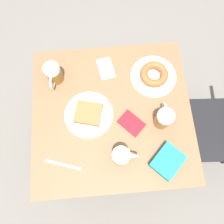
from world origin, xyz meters
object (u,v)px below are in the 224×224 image
Objects in this scene: napkin_folded at (106,68)px; fork at (63,165)px; passport_near_edge at (131,123)px; plate_with_cake at (89,115)px; blue_pouch at (167,161)px; beer_mug_left at (164,118)px; plate_with_donut at (154,75)px; beer_mug_right at (121,156)px; beer_mug_center at (54,74)px.

fork is (0.50, -0.24, -0.00)m from napkin_folded.
napkin_folded is 0.34m from passport_near_edge.
plate_with_cake reaches higher than passport_near_edge.
napkin_folded is at bearing -154.05° from blue_pouch.
beer_mug_left is at bearing 89.40° from passport_near_edge.
fork is at bearing -49.27° from plate_with_donut.
beer_mug_left is 0.16m from passport_near_edge.
passport_near_edge is (-0.00, -0.15, -0.06)m from beer_mug_left.
passport_near_edge is at bearing -30.31° from plate_with_donut.
plate_with_donut is 0.29m from passport_near_edge.
napkin_folded is at bearing -175.56° from beer_mug_right.
plate_with_cake is 1.43× the size of fork.
beer_mug_right is 0.22m from blue_pouch.
plate_with_cake is at bearing 36.84° from beer_mug_center.
plate_with_donut is at bearing 117.96° from plate_with_cake.
plate_with_cake reaches higher than fork.
plate_with_cake is 2.02× the size of beer_mug_center.
beer_mug_center is at bearing -117.92° from beer_mug_left.
napkin_folded is at bearing 153.97° from fork.
plate_with_cake is at bearing 149.98° from fork.
napkin_folded is (-0.04, 0.27, -0.06)m from beer_mug_center.
fork is 0.39m from passport_near_edge.
plate_with_cake reaches higher than blue_pouch.
fork is at bearing -87.68° from beer_mug_right.
passport_near_edge is at bearing 53.55° from beer_mug_center.
plate_with_donut reaches higher than plate_with_cake.
beer_mug_center is at bearing -176.46° from fork.
beer_mug_left is at bearing 126.63° from beer_mug_right.
plate_with_donut is 0.26m from napkin_folded.
beer_mug_center is at bearing -126.45° from passport_near_edge.
beer_mug_right is (0.42, -0.22, 0.04)m from plate_with_donut.
beer_mug_center is 0.54m from beer_mug_right.
plate_with_donut is at bearing 130.73° from fork.
blue_pouch is (0.26, 0.36, 0.01)m from plate_with_cake.
napkin_folded is at bearing 157.83° from plate_with_cake.
blue_pouch is (0.04, 0.22, -0.04)m from beer_mug_right.
beer_mug_left is 0.28m from beer_mug_right.
napkin_folded is at bearing -141.27° from beer_mug_left.
beer_mug_left reaches higher than napkin_folded.
beer_mug_center reaches higher than blue_pouch.
passport_near_edge is (0.32, 0.11, 0.00)m from napkin_folded.
fork is (0.01, -0.28, -0.06)m from beer_mug_right.
beer_mug_right reaches higher than passport_near_edge.
beer_mug_left is at bearing 1.26° from plate_with_donut.
beer_mug_right is 0.82× the size of passport_near_edge.
beer_mug_right is at bearing -53.37° from beer_mug_left.
blue_pouch is at bearing 54.01° from plate_with_cake.
plate_with_donut is 1.99× the size of beer_mug_left.
beer_mug_center is 0.67× the size of blue_pouch.
plate_with_cake is at bearing -147.33° from beer_mug_right.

